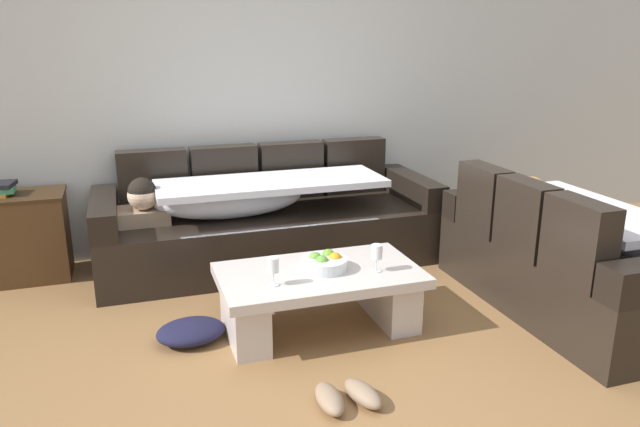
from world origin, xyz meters
name	(u,v)px	position (x,y,z in m)	size (l,w,h in m)	color
ground_plane	(337,362)	(0.00, 0.00, 0.00)	(14.00, 14.00, 0.00)	olive
back_wall	(249,84)	(0.00, 2.15, 1.35)	(9.00, 0.10, 2.70)	#BBBEBC
couch_along_wall	(263,222)	(-0.03, 1.63, 0.33)	(2.59, 0.92, 0.88)	black
couch_near_window	(567,259)	(1.66, 0.20, 0.33)	(0.92, 1.75, 0.88)	black
coffee_table	(319,293)	(0.03, 0.41, 0.24)	(1.20, 0.68, 0.38)	beige
fruit_bowl	(325,263)	(0.07, 0.42, 0.42)	(0.28, 0.28, 0.10)	silver
wine_glass_near_left	(273,266)	(-0.28, 0.28, 0.50)	(0.07, 0.07, 0.17)	silver
wine_glass_near_right	(377,253)	(0.35, 0.30, 0.50)	(0.07, 0.07, 0.17)	silver
side_cabinet	(16,237)	(-1.81, 1.85, 0.32)	(0.72, 0.44, 0.64)	#4A3119
book_stack_on_cabinet	(1,188)	(-1.86, 1.86, 0.69)	(0.20, 0.23, 0.09)	#B76623
pair_of_shoes	(346,396)	(-0.09, -0.39, 0.04)	(0.32, 0.29, 0.09)	#8C7259
crumpled_garment	(191,331)	(-0.74, 0.49, 0.06)	(0.40, 0.32, 0.12)	#191933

